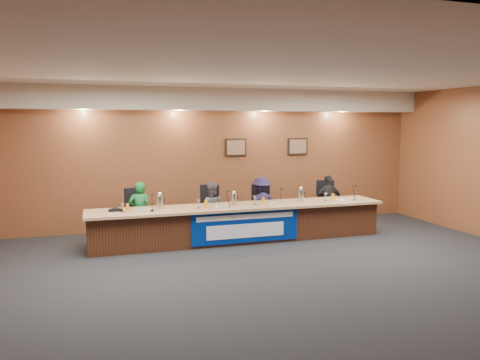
% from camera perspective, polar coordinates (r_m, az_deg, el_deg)
% --- Properties ---
extents(floor, '(10.00, 10.00, 0.00)m').
position_cam_1_polar(floor, '(7.60, 5.47, -11.58)').
color(floor, black).
rests_on(floor, ground).
extents(ceiling, '(10.00, 8.00, 0.04)m').
position_cam_1_polar(ceiling, '(7.26, 5.76, 13.16)').
color(ceiling, silver).
rests_on(ceiling, wall_back).
extents(wall_back, '(10.00, 0.04, 3.20)m').
position_cam_1_polar(wall_back, '(11.03, -2.56, 2.68)').
color(wall_back, brown).
rests_on(wall_back, floor).
extents(soffit, '(10.00, 0.50, 0.50)m').
position_cam_1_polar(soffit, '(10.77, -2.25, 9.76)').
color(soffit, beige).
rests_on(soffit, wall_back).
extents(dais_body, '(6.00, 0.80, 0.70)m').
position_cam_1_polar(dais_body, '(9.68, -0.07, -5.37)').
color(dais_body, '#3C1E11').
rests_on(dais_body, floor).
extents(dais_top, '(6.10, 0.95, 0.05)m').
position_cam_1_polar(dais_top, '(9.56, 0.02, -3.24)').
color(dais_top, '#A77E55').
rests_on(dais_top, dais_body).
extents(banner, '(2.20, 0.02, 0.65)m').
position_cam_1_polar(banner, '(9.29, 0.70, -5.71)').
color(banner, navy).
rests_on(banner, dais_body).
extents(banner_text_upper, '(2.00, 0.01, 0.10)m').
position_cam_1_polar(banner_text_upper, '(9.24, 0.73, -4.51)').
color(banner_text_upper, silver).
rests_on(banner_text_upper, banner).
extents(banner_text_lower, '(1.60, 0.01, 0.28)m').
position_cam_1_polar(banner_text_lower, '(9.30, 0.73, -6.21)').
color(banner_text_lower, silver).
rests_on(banner_text_lower, banner).
extents(wall_photo_left, '(0.52, 0.04, 0.42)m').
position_cam_1_polar(wall_photo_left, '(11.10, -0.52, 4.00)').
color(wall_photo_left, black).
rests_on(wall_photo_left, wall_back).
extents(wall_photo_right, '(0.52, 0.04, 0.42)m').
position_cam_1_polar(wall_photo_right, '(11.66, 7.04, 4.09)').
color(wall_photo_right, black).
rests_on(wall_photo_right, wall_back).
extents(panelist_a, '(0.46, 0.30, 1.24)m').
position_cam_1_polar(panelist_a, '(9.80, -12.13, -3.78)').
color(panelist_a, '#105C27').
rests_on(panelist_a, floor).
extents(panelist_b, '(0.65, 0.56, 1.17)m').
position_cam_1_polar(panelist_b, '(10.05, -3.57, -3.58)').
color(panelist_b, '#4C4B50').
rests_on(panelist_b, floor).
extents(panelist_c, '(0.86, 0.57, 1.25)m').
position_cam_1_polar(panelist_c, '(10.38, 2.66, -3.02)').
color(panelist_c, '#1D1635').
rests_on(panelist_c, floor).
extents(panelist_d, '(0.73, 0.31, 1.23)m').
position_cam_1_polar(panelist_d, '(11.05, 10.72, -2.57)').
color(panelist_d, black).
rests_on(panelist_d, floor).
extents(office_chair_a, '(0.62, 0.62, 0.08)m').
position_cam_1_polar(office_chair_a, '(9.92, -12.17, -4.46)').
color(office_chair_a, black).
rests_on(office_chair_a, floor).
extents(office_chair_b, '(0.58, 0.58, 0.08)m').
position_cam_1_polar(office_chair_b, '(10.17, -3.70, -4.05)').
color(office_chair_b, black).
rests_on(office_chair_b, floor).
extents(office_chair_c, '(0.63, 0.63, 0.08)m').
position_cam_1_polar(office_chair_c, '(10.50, 2.47, -3.70)').
color(office_chair_c, black).
rests_on(office_chair_c, floor).
extents(office_chair_d, '(0.61, 0.61, 0.08)m').
position_cam_1_polar(office_chair_d, '(11.16, 10.46, -3.18)').
color(office_chair_d, black).
rests_on(office_chair_d, floor).
extents(nameplate_a, '(0.24, 0.08, 0.10)m').
position_cam_1_polar(nameplate_a, '(8.94, -11.70, -3.63)').
color(nameplate_a, white).
rests_on(nameplate_a, dais_top).
extents(microphone_a, '(0.07, 0.07, 0.02)m').
position_cam_1_polar(microphone_a, '(9.07, -10.68, -3.69)').
color(microphone_a, black).
rests_on(microphone_a, dais_top).
extents(juice_glass_a, '(0.06, 0.06, 0.15)m').
position_cam_1_polar(juice_glass_a, '(9.11, -13.55, -3.29)').
color(juice_glass_a, orange).
rests_on(juice_glass_a, dais_top).
extents(water_glass_a, '(0.08, 0.08, 0.18)m').
position_cam_1_polar(water_glass_a, '(9.06, -14.10, -3.27)').
color(water_glass_a, silver).
rests_on(water_glass_a, dais_top).
extents(nameplate_b, '(0.24, 0.08, 0.10)m').
position_cam_1_polar(nameplate_b, '(9.21, -2.08, -3.19)').
color(nameplate_b, white).
rests_on(nameplate_b, dais_top).
extents(microphone_b, '(0.07, 0.07, 0.02)m').
position_cam_1_polar(microphone_b, '(9.38, -1.56, -3.22)').
color(microphone_b, black).
rests_on(microphone_b, dais_top).
extents(juice_glass_b, '(0.06, 0.06, 0.15)m').
position_cam_1_polar(juice_glass_b, '(9.28, -4.18, -2.94)').
color(juice_glass_b, orange).
rests_on(juice_glass_b, dais_top).
extents(water_glass_b, '(0.08, 0.08, 0.18)m').
position_cam_1_polar(water_glass_b, '(9.24, -5.09, -2.89)').
color(water_glass_b, silver).
rests_on(water_glass_b, dais_top).
extents(nameplate_c, '(0.24, 0.08, 0.10)m').
position_cam_1_polar(nameplate_c, '(9.55, 4.61, -2.85)').
color(nameplate_c, white).
rests_on(nameplate_c, dais_top).
extents(microphone_c, '(0.07, 0.07, 0.02)m').
position_cam_1_polar(microphone_c, '(9.78, 4.91, -2.83)').
color(microphone_c, black).
rests_on(microphone_c, dais_top).
extents(juice_glass_c, '(0.06, 0.06, 0.15)m').
position_cam_1_polar(juice_glass_c, '(9.65, 2.85, -2.55)').
color(juice_glass_c, orange).
rests_on(juice_glass_c, dais_top).
extents(water_glass_c, '(0.08, 0.08, 0.18)m').
position_cam_1_polar(water_glass_c, '(9.62, 1.78, -2.48)').
color(water_glass_c, silver).
rests_on(water_glass_c, dais_top).
extents(nameplate_d, '(0.24, 0.08, 0.10)m').
position_cam_1_polar(nameplate_d, '(10.26, 13.03, -2.33)').
color(nameplate_d, white).
rests_on(nameplate_d, dais_top).
extents(microphone_d, '(0.07, 0.07, 0.02)m').
position_cam_1_polar(microphone_d, '(10.50, 13.60, -2.34)').
color(microphone_d, black).
rests_on(microphone_d, dais_top).
extents(juice_glass_d, '(0.06, 0.06, 0.15)m').
position_cam_1_polar(juice_glass_d, '(10.32, 11.26, -2.07)').
color(juice_glass_d, orange).
rests_on(juice_glass_d, dais_top).
extents(water_glass_d, '(0.08, 0.08, 0.18)m').
position_cam_1_polar(water_glass_d, '(10.23, 10.38, -2.04)').
color(water_glass_d, silver).
rests_on(water_glass_d, dais_top).
extents(carafe_left, '(0.13, 0.13, 0.26)m').
position_cam_1_polar(carafe_left, '(9.26, -9.76, -2.69)').
color(carafe_left, silver).
rests_on(carafe_left, dais_top).
extents(carafe_mid, '(0.11, 0.11, 0.24)m').
position_cam_1_polar(carafe_mid, '(9.58, -0.74, -2.35)').
color(carafe_mid, silver).
rests_on(carafe_mid, dais_top).
extents(carafe_right, '(0.12, 0.12, 0.26)m').
position_cam_1_polar(carafe_right, '(10.10, 7.40, -1.87)').
color(carafe_right, silver).
rests_on(carafe_right, dais_top).
extents(speakerphone, '(0.32, 0.32, 0.05)m').
position_cam_1_polar(speakerphone, '(9.22, -14.94, -3.53)').
color(speakerphone, black).
rests_on(speakerphone, dais_top).
extents(paper_stack, '(0.26, 0.33, 0.01)m').
position_cam_1_polar(paper_stack, '(10.44, 12.53, -2.39)').
color(paper_stack, white).
rests_on(paper_stack, dais_top).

